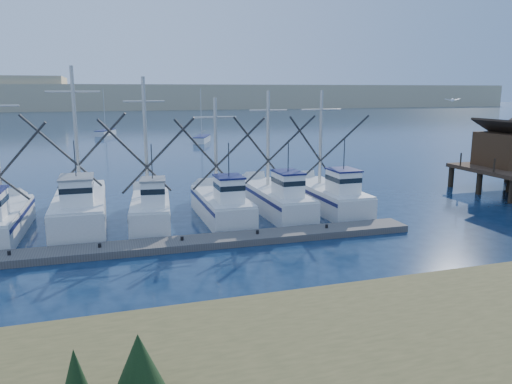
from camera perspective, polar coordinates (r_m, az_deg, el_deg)
ground at (r=22.19m, az=7.80°, el=-9.23°), size 500.00×500.00×0.00m
floating_dock at (r=25.62m, az=-10.66°, el=-6.02°), size 27.21×2.30×0.36m
dune_ridge at (r=228.85m, az=-15.77°, el=10.45°), size 360.00×60.00×10.00m
trawler_fleet at (r=30.25m, az=-12.42°, el=-1.82°), size 26.41×9.69×9.25m
sailboat_near at (r=76.77m, az=-6.20°, el=6.03°), size 3.71×6.03×8.10m
sailboat_far at (r=92.08m, az=-16.82°, el=6.52°), size 3.81×6.07×8.10m
flying_gull at (r=34.35m, az=21.53°, el=9.77°), size 1.10×0.20×0.20m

